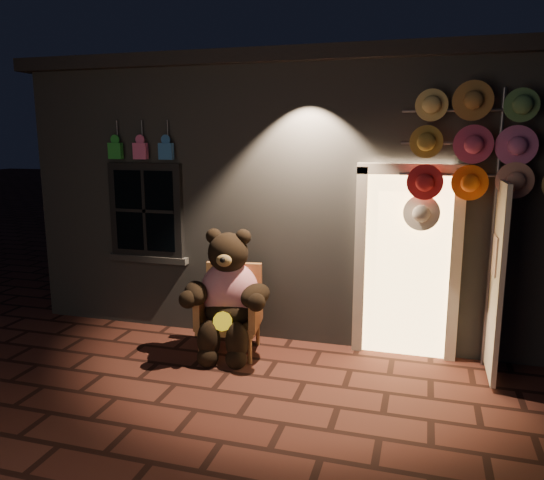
% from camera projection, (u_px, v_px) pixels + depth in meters
% --- Properties ---
extents(ground, '(60.00, 60.00, 0.00)m').
position_uv_depth(ground, '(253.00, 395.00, 5.16)').
color(ground, '#53291F').
rests_on(ground, ground).
extents(shop_building, '(7.30, 5.95, 3.51)m').
position_uv_depth(shop_building, '(329.00, 183.00, 8.58)').
color(shop_building, slate).
rests_on(shop_building, ground).
extents(wicker_armchair, '(0.77, 0.72, 1.01)m').
position_uv_depth(wicker_armchair, '(231.00, 309.00, 6.17)').
color(wicker_armchair, '#AA7E41').
rests_on(wicker_armchair, ground).
extents(teddy_bear, '(1.07, 0.89, 1.48)m').
position_uv_depth(teddy_bear, '(228.00, 295.00, 6.00)').
color(teddy_bear, '#BB1330').
rests_on(teddy_bear, ground).
extents(hat_rack, '(1.77, 0.22, 2.98)m').
position_uv_depth(hat_rack, '(489.00, 151.00, 5.34)').
color(hat_rack, '#59595E').
rests_on(hat_rack, ground).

